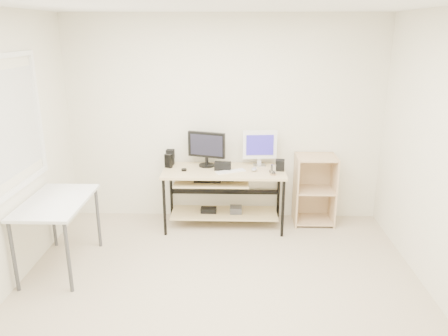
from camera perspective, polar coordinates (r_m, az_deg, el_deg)
room at (r=3.67m, az=-2.82°, el=0.46°), size 4.01×4.01×2.62m
desk at (r=5.45m, az=-0.26°, el=-2.35°), size 1.50×0.65×0.75m
side_table at (r=4.77m, az=-21.05°, el=-4.87°), size 0.60×1.00×0.75m
shelf_unit at (r=5.72m, az=11.67°, el=-2.67°), size 0.50×0.40×0.90m
black_monitor at (r=5.46m, az=-2.30°, el=2.78°), size 0.47×0.20×0.44m
white_imac at (r=5.48m, az=4.70°, el=2.94°), size 0.43×0.14×0.46m
keyboard at (r=5.30m, az=0.87°, el=-0.45°), size 0.38×0.24×0.01m
mouse at (r=5.35m, az=3.96°, el=-0.16°), size 0.09×0.12×0.04m
center_speaker at (r=5.35m, az=-0.17°, el=0.25°), size 0.21×0.10×0.10m
speaker_left at (r=5.60m, az=-7.02°, el=1.47°), size 0.10×0.10×0.20m
speaker_right at (r=5.39m, az=7.32°, el=0.38°), size 0.12×0.12×0.13m
audio_controller at (r=5.48m, az=-7.27°, el=0.92°), size 0.10×0.09×0.17m
volume_puck at (r=5.36m, az=-5.25°, el=-0.23°), size 0.09×0.09×0.03m
smartphone at (r=5.32m, az=6.25°, el=-0.50°), size 0.06×0.10×0.01m
coaster at (r=5.23m, az=6.43°, el=-0.85°), size 0.08×0.08×0.01m
drinking_glass at (r=5.21m, az=6.45°, el=-0.19°), size 0.06×0.06×0.12m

